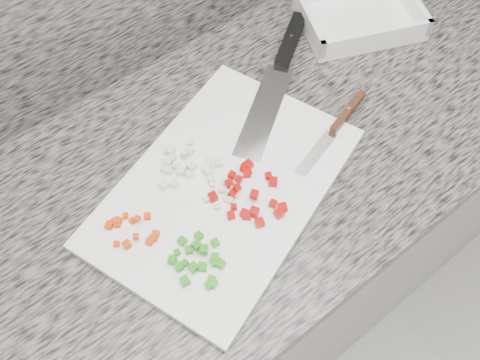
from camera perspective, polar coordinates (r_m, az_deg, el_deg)
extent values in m
cube|color=silver|center=(1.38, -1.76, -9.45)|extent=(3.92, 0.62, 0.86)
cube|color=#67615B|center=(0.98, -2.45, 0.67)|extent=(3.96, 0.64, 0.04)
cube|color=white|center=(0.93, -1.72, -0.74)|extent=(0.55, 0.45, 0.02)
cube|color=#DC3A04|center=(0.89, -9.01, -5.72)|extent=(0.02, 0.02, 0.01)
cube|color=#DC3A04|center=(0.88, -9.63, -6.47)|extent=(0.01, 0.01, 0.01)
cube|color=#DC3A04|center=(0.89, -11.99, -6.75)|extent=(0.01, 0.01, 0.01)
cube|color=#DC3A04|center=(0.88, -11.05, -5.94)|extent=(0.01, 0.01, 0.01)
cube|color=#DC3A04|center=(0.91, -12.99, -4.60)|extent=(0.01, 0.01, 0.01)
cube|color=#DC3A04|center=(0.91, -13.03, -4.32)|extent=(0.01, 0.01, 0.01)
cube|color=#DC3A04|center=(0.91, -12.83, -4.26)|extent=(0.01, 0.01, 0.01)
cube|color=#DC3A04|center=(0.91, -13.37, -4.42)|extent=(0.01, 0.01, 0.01)
cube|color=#DC3A04|center=(0.90, -10.92, -4.04)|extent=(0.01, 0.01, 0.01)
cube|color=#DC3A04|center=(0.91, -13.83, -4.76)|extent=(0.02, 0.02, 0.01)
cube|color=#DC3A04|center=(0.91, -13.77, -4.57)|extent=(0.01, 0.01, 0.01)
cube|color=#DC3A04|center=(0.91, -12.11, -3.76)|extent=(0.01, 0.01, 0.01)
cube|color=#DC3A04|center=(0.88, -9.28, -6.17)|extent=(0.01, 0.01, 0.01)
cube|color=#DC3A04|center=(0.90, -11.40, -4.27)|extent=(0.01, 0.01, 0.01)
cube|color=#DC3A04|center=(0.89, -13.03, -6.67)|extent=(0.01, 0.01, 0.01)
cube|color=#DC3A04|center=(0.90, -9.85, -3.83)|extent=(0.01, 0.01, 0.01)
cube|color=silver|center=(0.94, -5.44, 0.61)|extent=(0.01, 0.01, 0.01)
cube|color=silver|center=(0.93, -6.94, -0.40)|extent=(0.01, 0.01, 0.01)
cube|color=silver|center=(0.95, -5.96, 2.88)|extent=(0.02, 0.02, 0.01)
cube|color=silver|center=(0.97, -5.34, 3.94)|extent=(0.01, 0.01, 0.01)
cube|color=silver|center=(0.94, -3.47, 1.57)|extent=(0.01, 0.01, 0.01)
cube|color=silver|center=(0.96, -7.78, 2.03)|extent=(0.01, 0.01, 0.01)
cube|color=silver|center=(0.94, -2.32, 1.85)|extent=(0.02, 0.02, 0.01)
cube|color=silver|center=(0.95, -7.67, 1.82)|extent=(0.02, 0.02, 0.01)
cube|color=silver|center=(0.94, -6.32, 0.98)|extent=(0.02, 0.02, 0.01)
cube|color=silver|center=(0.94, -7.66, 1.05)|extent=(0.02, 0.02, 0.01)
cube|color=silver|center=(0.95, -3.41, 2.04)|extent=(0.01, 0.01, 0.01)
cube|color=silver|center=(0.93, -3.05, 0.14)|extent=(0.02, 0.02, 0.01)
cube|color=silver|center=(0.94, -3.67, 1.21)|extent=(0.02, 0.02, 0.01)
cube|color=silver|center=(0.93, -8.07, -0.48)|extent=(0.01, 0.01, 0.01)
cube|color=silver|center=(0.97, -7.47, 3.12)|extent=(0.02, 0.02, 0.01)
cube|color=silver|center=(0.94, -5.18, 1.44)|extent=(0.02, 0.02, 0.01)
cube|color=silver|center=(0.96, -7.26, 2.30)|extent=(0.02, 0.02, 0.01)
cube|color=silver|center=(0.95, -6.88, 1.53)|extent=(0.02, 0.02, 0.01)
cube|color=silver|center=(0.94, -3.31, 0.86)|extent=(0.02, 0.02, 0.01)
cube|color=silver|center=(0.96, -5.43, 3.15)|extent=(0.02, 0.02, 0.01)
cube|color=silver|center=(0.95, -8.10, 1.21)|extent=(0.02, 0.02, 0.01)
cube|color=#1E8C0C|center=(0.86, -4.63, -6.93)|extent=(0.01, 0.01, 0.01)
cube|color=#1E8C0C|center=(0.85, -2.75, -8.70)|extent=(0.01, 0.01, 0.01)
cube|color=#1E8C0C|center=(0.86, -7.08, -8.28)|extent=(0.01, 0.01, 0.01)
cube|color=#1E8C0C|center=(0.85, -4.98, -9.26)|extent=(0.02, 0.02, 0.01)
cube|color=#1E8C0C|center=(0.86, -6.49, -9.19)|extent=(0.02, 0.02, 0.01)
cube|color=#1E8C0C|center=(0.87, -6.18, -6.47)|extent=(0.02, 0.02, 0.01)
cube|color=#1E8C0C|center=(0.87, -2.69, -6.68)|extent=(0.01, 0.01, 0.01)
cube|color=#1E8C0C|center=(0.84, -3.07, -10.53)|extent=(0.01, 0.01, 0.01)
cube|color=#1E8C0C|center=(0.87, -6.72, -7.66)|extent=(0.01, 0.01, 0.01)
cube|color=#1E8C0C|center=(0.85, -5.90, -10.66)|extent=(0.02, 0.02, 0.01)
cube|color=#1E8C0C|center=(0.84, -3.33, -11.10)|extent=(0.01, 0.01, 0.01)
cube|color=#1E8C0C|center=(0.86, -2.63, -8.31)|extent=(0.02, 0.02, 0.01)
cube|color=#1E8C0C|center=(0.87, -5.50, -7.44)|extent=(0.02, 0.02, 0.01)
cube|color=#1E8C0C|center=(0.85, -4.00, -9.20)|extent=(0.02, 0.02, 0.01)
cube|color=#1E8C0C|center=(0.86, -7.26, -8.50)|extent=(0.02, 0.02, 0.01)
cube|color=#1E8C0C|center=(0.86, -5.91, -8.78)|extent=(0.01, 0.01, 0.01)
cube|color=#1E8C0C|center=(0.84, -2.94, -10.97)|extent=(0.02, 0.02, 0.01)
cube|color=#1E8C0C|center=(0.88, -4.42, -5.96)|extent=(0.01, 0.01, 0.01)
cube|color=#1E8C0C|center=(0.85, -2.08, -8.91)|extent=(0.02, 0.02, 0.01)
cube|color=#1E8C0C|center=(0.85, -3.87, -7.42)|extent=(0.02, 0.02, 0.01)
cube|color=#A90602|center=(0.89, 0.73, -3.75)|extent=(0.02, 0.02, 0.01)
cube|color=#A90602|center=(0.92, 3.56, -0.18)|extent=(0.02, 0.02, 0.01)
cube|color=#A90602|center=(0.91, -2.91, -1.81)|extent=(0.02, 0.02, 0.01)
cube|color=#A90602|center=(0.90, -0.67, -2.91)|extent=(0.01, 0.01, 0.01)
cube|color=#A90602|center=(0.94, 0.39, 1.29)|extent=(0.02, 0.02, 0.01)
cube|color=#A90602|center=(0.90, 3.57, -2.52)|extent=(0.02, 0.02, 0.01)
cube|color=#A90602|center=(0.93, -0.11, 0.11)|extent=(0.01, 0.01, 0.01)
cube|color=#A90602|center=(0.92, -1.18, -0.36)|extent=(0.01, 0.01, 0.01)
cube|color=#A90602|center=(0.91, -0.30, -0.77)|extent=(0.01, 0.01, 0.01)
cube|color=#A90602|center=(0.93, -0.86, 0.55)|extent=(0.02, 0.02, 0.01)
cube|color=#A90602|center=(0.89, 0.48, -3.55)|extent=(0.02, 0.02, 0.01)
cube|color=#A90602|center=(0.89, 4.17, -3.59)|extent=(0.02, 0.02, 0.01)
cube|color=#A90602|center=(0.93, 3.05, 0.46)|extent=(0.02, 0.02, 0.01)
cube|color=#A90602|center=(0.94, 0.88, 1.65)|extent=(0.01, 0.01, 0.01)
cube|color=#A90602|center=(0.88, 2.10, -4.55)|extent=(0.02, 0.02, 0.01)
cube|color=#A90602|center=(0.94, 0.85, 0.92)|extent=(0.01, 0.01, 0.01)
cube|color=#A90602|center=(0.90, 4.58, -2.95)|extent=(0.02, 0.02, 0.01)
cube|color=#A90602|center=(0.93, 0.75, 0.73)|extent=(0.02, 0.02, 0.01)
cube|color=#A90602|center=(0.89, -0.98, -3.79)|extent=(0.02, 0.02, 0.01)
cube|color=#A90602|center=(0.90, 1.54, -1.56)|extent=(0.02, 0.02, 0.01)
cube|color=#A90602|center=(0.91, -0.75, -1.47)|extent=(0.02, 0.02, 0.01)
cube|color=#A90602|center=(0.89, 1.54, -3.44)|extent=(0.02, 0.02, 0.01)
cube|color=beige|center=(0.91, -0.85, -1.83)|extent=(0.01, 0.01, 0.01)
cube|color=beige|center=(0.91, -1.38, -1.43)|extent=(0.01, 0.01, 0.01)
cube|color=beige|center=(0.92, -1.01, -0.56)|extent=(0.01, 0.01, 0.01)
cube|color=beige|center=(0.92, -2.99, -0.45)|extent=(0.01, 0.01, 0.01)
cube|color=beige|center=(0.90, -2.46, -2.89)|extent=(0.01, 0.01, 0.01)
cube|color=beige|center=(0.91, -1.50, -1.89)|extent=(0.01, 0.01, 0.01)
cube|color=beige|center=(0.92, -1.98, -1.05)|extent=(0.01, 0.01, 0.01)
cube|color=beige|center=(0.91, -0.47, -1.62)|extent=(0.01, 0.01, 0.01)
cube|color=beige|center=(0.91, -1.47, -2.07)|extent=(0.01, 0.01, 0.01)
cube|color=beige|center=(0.92, -0.90, -0.71)|extent=(0.01, 0.01, 0.01)
cube|color=beige|center=(0.91, -3.64, -2.05)|extent=(0.01, 0.01, 0.01)
cube|color=beige|center=(0.91, -3.39, -1.88)|extent=(0.01, 0.01, 0.01)
cube|color=beige|center=(0.92, -2.99, -1.33)|extent=(0.01, 0.01, 0.01)
cube|color=beige|center=(0.92, -1.66, -0.19)|extent=(0.01, 0.01, 0.01)
cube|color=beige|center=(0.91, -1.08, -2.24)|extent=(0.01, 0.01, 0.01)
cube|color=silver|center=(1.02, 2.60, 7.41)|extent=(0.22, 0.17, 0.00)
cube|color=black|center=(1.15, 5.46, 14.71)|extent=(0.14, 0.11, 0.02)
cylinder|color=silver|center=(1.14, 5.49, 15.04)|extent=(0.01, 0.01, 0.00)
cube|color=silver|center=(0.97, 8.10, 2.84)|extent=(0.11, 0.05, 0.00)
cube|color=#451F11|center=(1.03, 11.45, 7.17)|extent=(0.11, 0.04, 0.02)
cylinder|color=silver|center=(1.02, 11.53, 7.49)|extent=(0.01, 0.01, 0.00)
cube|color=white|center=(1.24, 12.53, 16.20)|extent=(0.30, 0.26, 0.01)
cube|color=white|center=(1.17, 14.33, 14.43)|extent=(0.23, 0.11, 0.04)
cube|color=white|center=(1.27, 17.81, 17.62)|extent=(0.08, 0.17, 0.04)
cube|color=white|center=(1.18, 7.35, 16.37)|extent=(0.08, 0.17, 0.04)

